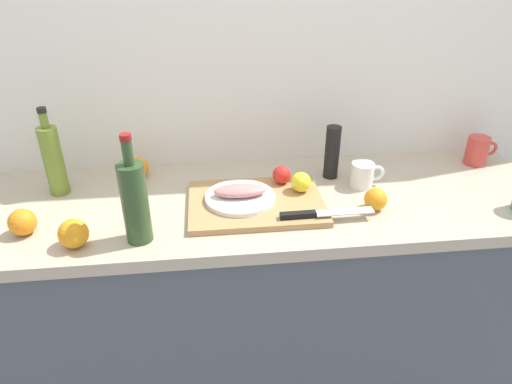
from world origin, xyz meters
The scene contains 18 objects.
ground_plane centered at (0.00, 0.00, 0.00)m, with size 12.00×12.00×0.00m, color slate.
back_wall centered at (0.00, 0.33, 1.25)m, with size 3.20×0.05×2.50m, color white.
kitchen_counter centered at (0.00, 0.00, 0.45)m, with size 2.00×0.60×0.90m.
cutting_board centered at (-0.02, -0.04, 0.91)m, with size 0.43×0.31×0.02m, color tan.
white_plate centered at (-0.07, -0.03, 0.93)m, with size 0.23×0.23×0.01m, color white.
fish_fillet centered at (-0.07, -0.03, 0.95)m, with size 0.17×0.07×0.04m, color tan.
chef_knife centered at (0.15, -0.16, 0.93)m, with size 0.29×0.04×0.02m.
lemon_0 centered at (0.14, 0.00, 0.95)m, with size 0.07×0.07×0.07m, color yellow.
tomato_0 centered at (0.08, 0.06, 0.95)m, with size 0.06×0.06×0.06m, color red.
olive_oil_bottle centered at (-0.67, 0.12, 1.02)m, with size 0.06×0.06×0.30m.
wine_bottle centered at (-0.37, -0.19, 1.03)m, with size 0.07×0.07×0.32m.
coffee_mug_1 centered at (0.36, 0.05, 0.94)m, with size 0.12×0.08×0.09m.
coffee_mug_2 centered at (0.85, 0.17, 0.95)m, with size 0.12×0.08×0.11m.
orange_0 centered at (-0.41, 0.20, 0.94)m, with size 0.08×0.08×0.08m, color orange.
orange_1 centered at (-0.71, -0.13, 0.94)m, with size 0.08×0.08×0.08m, color orange.
orange_2 centered at (-0.54, -0.21, 0.94)m, with size 0.08×0.08×0.08m, color orange.
orange_3 centered at (0.36, -0.11, 0.94)m, with size 0.07×0.07×0.07m, color orange.
pepper_mill centered at (0.27, 0.13, 1.00)m, with size 0.05×0.05×0.19m, color black.
Camera 1 is at (-0.16, -1.30, 1.66)m, focal length 32.04 mm.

